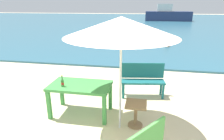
{
  "coord_description": "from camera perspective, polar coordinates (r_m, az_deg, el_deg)",
  "views": [
    {
      "loc": [
        0.56,
        -2.49,
        2.49
      ],
      "look_at": [
        -0.45,
        3.0,
        0.6
      ],
      "focal_mm": 30.87,
      "sensor_mm": 36.0,
      "label": 1
    }
  ],
  "objects": [
    {
      "name": "side_table_wood",
      "position": [
        4.2,
        7.04,
        -12.0
      ],
      "size": [
        0.44,
        0.44,
        0.54
      ],
      "color": "olive",
      "rests_on": "ground_plane"
    },
    {
      "name": "swimmer_person",
      "position": [
        12.29,
        15.93,
        7.42
      ],
      "size": [
        0.34,
        0.34,
        0.41
      ],
      "color": "tan",
      "rests_on": "sea_water"
    },
    {
      "name": "beer_bottle_amber",
      "position": [
        4.43,
        -14.46,
        -3.59
      ],
      "size": [
        0.07,
        0.07,
        0.26
      ],
      "color": "#2D662D",
      "rests_on": "picnic_table_green"
    },
    {
      "name": "picnic_table_green",
      "position": [
        4.53,
        -9.34,
        -5.52
      ],
      "size": [
        1.4,
        0.8,
        0.76
      ],
      "color": "#3D8C42",
      "rests_on": "ground_plane"
    },
    {
      "name": "bench_teal_center",
      "position": [
        5.5,
        9.11,
        -2.29
      ],
      "size": [
        1.24,
        0.54,
        0.95
      ],
      "color": "#196066",
      "rests_on": "ground_plane"
    },
    {
      "name": "boat_fishing_trawler",
      "position": [
        33.08,
        16.11,
        15.43
      ],
      "size": [
        7.09,
        1.93,
        2.58
      ],
      "color": "navy",
      "rests_on": "sea_water"
    },
    {
      "name": "patio_umbrella",
      "position": [
        3.54,
        2.76,
        12.63
      ],
      "size": [
        2.1,
        2.1,
        2.3
      ],
      "color": "silver",
      "rests_on": "ground_plane"
    },
    {
      "name": "sea_water",
      "position": [
        32.59,
        9.65,
        14.13
      ],
      "size": [
        120.0,
        50.0,
        0.08
      ],
      "primitive_type": "cube",
      "color": "#2D6075",
      "rests_on": "ground_plane"
    }
  ]
}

